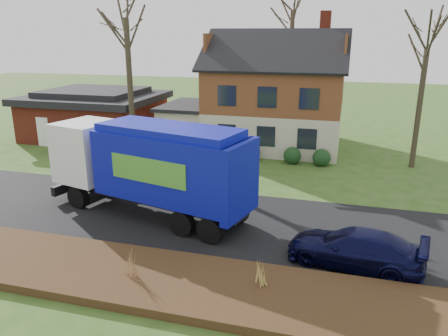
# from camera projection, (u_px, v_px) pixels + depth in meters

# --- Properties ---
(ground) EXTENTS (120.00, 120.00, 0.00)m
(ground) POSITION_uv_depth(u_px,v_px,m) (179.00, 216.00, 19.48)
(ground) COLOR #2E4B19
(ground) RESTS_ON ground
(road) EXTENTS (80.00, 7.00, 0.02)m
(road) POSITION_uv_depth(u_px,v_px,m) (179.00, 216.00, 19.48)
(road) COLOR black
(road) RESTS_ON ground
(mulch_verge) EXTENTS (80.00, 3.50, 0.30)m
(mulch_verge) POSITION_uv_depth(u_px,v_px,m) (121.00, 274.00, 14.57)
(mulch_verge) COLOR black
(mulch_verge) RESTS_ON ground
(main_house) EXTENTS (12.95, 8.95, 9.26)m
(main_house) POSITION_uv_depth(u_px,v_px,m) (269.00, 89.00, 30.69)
(main_house) COLOR beige
(main_house) RESTS_ON ground
(ranch_house) EXTENTS (9.80, 8.20, 3.70)m
(ranch_house) POSITION_uv_depth(u_px,v_px,m) (95.00, 114.00, 34.00)
(ranch_house) COLOR maroon
(ranch_house) RESTS_ON ground
(garbage_truck) EXTENTS (10.09, 4.90, 4.18)m
(garbage_truck) POSITION_uv_depth(u_px,v_px,m) (151.00, 164.00, 18.96)
(garbage_truck) COLOR black
(garbage_truck) RESTS_ON ground
(silver_sedan) EXTENTS (4.95, 2.13, 1.59)m
(silver_sedan) POSITION_uv_depth(u_px,v_px,m) (123.00, 168.00, 23.84)
(silver_sedan) COLOR #ADB0B5
(silver_sedan) RESTS_ON ground
(navy_wagon) EXTENTS (4.91, 2.71, 1.35)m
(navy_wagon) POSITION_uv_depth(u_px,v_px,m) (355.00, 248.00, 15.17)
(navy_wagon) COLOR black
(navy_wagon) RESTS_ON ground
(tree_front_east) EXTENTS (3.61, 3.61, 10.03)m
(tree_front_east) POSITION_uv_depth(u_px,v_px,m) (430.00, 27.00, 24.25)
(tree_front_east) COLOR #383022
(tree_front_east) RESTS_ON ground
(grass_clump_mid) EXTENTS (0.35, 0.29, 0.97)m
(grass_clump_mid) POSITION_uv_depth(u_px,v_px,m) (131.00, 263.00, 13.97)
(grass_clump_mid) COLOR #9D7045
(grass_clump_mid) RESTS_ON mulch_verge
(grass_clump_east) EXTENTS (0.34, 0.28, 0.86)m
(grass_clump_east) POSITION_uv_depth(u_px,v_px,m) (261.00, 271.00, 13.62)
(grass_clump_east) COLOR tan
(grass_clump_east) RESTS_ON mulch_verge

